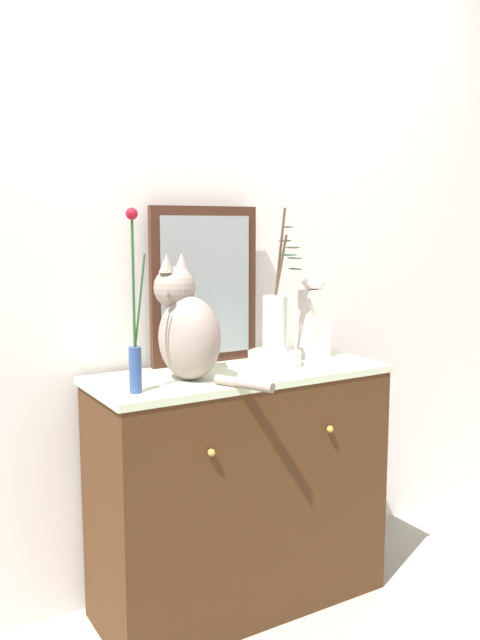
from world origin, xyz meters
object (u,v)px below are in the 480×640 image
bowl_porcelain (275,358)px  mirror_leaning (205,286)px  cat_sitting (187,327)px  vase_glass_clear (276,318)px  vase_slim_green (135,337)px  jar_lidded_porcelain (313,318)px  sideboard (240,488)px

bowl_porcelain → mirror_leaning: bearing=138.4°
cat_sitting → bowl_porcelain: bearing=5.1°
cat_sitting → vase_glass_clear: 0.37m
mirror_leaning → cat_sitting: size_ratio=1.31×
mirror_leaning → vase_glass_clear: bearing=-41.0°
mirror_leaning → vase_slim_green: 0.50m
jar_lidded_porcelain → vase_slim_green: bearing=-168.3°
vase_glass_clear → jar_lidded_porcelain: 0.21m
bowl_porcelain → jar_lidded_porcelain: 0.25m
sideboard → bowl_porcelain: size_ratio=5.43×
sideboard → mirror_leaning: bearing=101.6°
sideboard → mirror_leaning: size_ratio=1.84×
cat_sitting → vase_slim_green: (-0.22, -0.08, 0.00)m
mirror_leaning → vase_slim_green: size_ratio=1.03×
bowl_porcelain → vase_glass_clear: (0.00, 0.00, 0.15)m
sideboard → vase_slim_green: size_ratio=1.89×
cat_sitting → vase_slim_green: bearing=-159.3°
cat_sitting → jar_lidded_porcelain: cat_sitting is taller
sideboard → cat_sitting: (-0.21, -0.02, 0.61)m
jar_lidded_porcelain → mirror_leaning: bearing=163.1°
mirror_leaning → cat_sitting: mirror_leaning is taller
bowl_porcelain → vase_glass_clear: 0.15m
mirror_leaning → jar_lidded_porcelain: bearing=-16.9°
mirror_leaning → vase_glass_clear: size_ratio=1.11×
vase_glass_clear → jar_lidded_porcelain: bearing=13.6°
sideboard → vase_glass_clear: size_ratio=2.05×
sideboard → jar_lidded_porcelain: 0.69m
bowl_porcelain → sideboard: bearing=-174.5°
cat_sitting → jar_lidded_porcelain: bearing=8.1°
sideboard → cat_sitting: size_ratio=2.41×
sideboard → bowl_porcelain: (0.16, 0.01, 0.46)m
mirror_leaning → bowl_porcelain: (0.19, -0.17, -0.26)m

